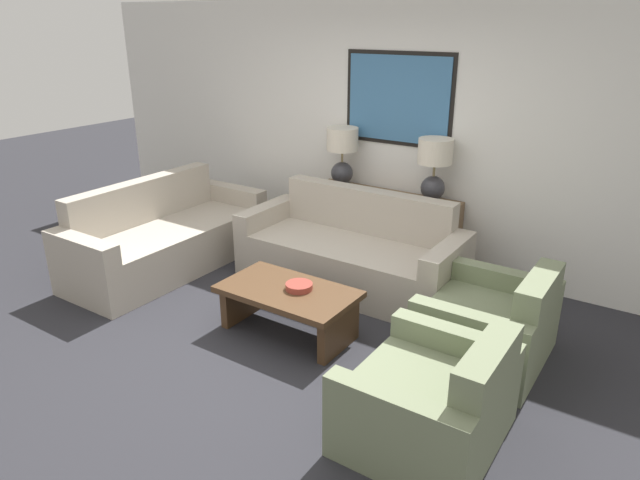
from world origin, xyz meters
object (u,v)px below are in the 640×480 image
console_table (383,228)px  couch_by_side (166,239)px  couch_by_back_wall (351,255)px  armchair_near_back_wall (491,327)px  coffee_table (288,301)px  table_lamp_right (434,165)px  armchair_near_camera (431,403)px  table_lamp_left (342,151)px  decorative_bowl (299,286)px

console_table → couch_by_side: bearing=-143.3°
console_table → couch_by_back_wall: (0.00, -0.65, -0.08)m
armchair_near_back_wall → couch_by_side: bearing=-177.2°
couch_by_back_wall → coffee_table: 1.10m
table_lamp_right → armchair_near_back_wall: table_lamp_right is taller
couch_by_back_wall → couch_by_side: 1.96m
table_lamp_right → armchair_near_camera: 2.68m
console_table → couch_by_side: (-1.83, -1.36, -0.08)m
coffee_table → table_lamp_right: bearing=75.1°
couch_by_side → table_lamp_left: bearing=46.2°
couch_by_back_wall → armchair_near_back_wall: (1.56, -0.55, -0.04)m
console_table → coffee_table: size_ratio=1.43×
table_lamp_right → decorative_bowl: bearing=-102.7°
armchair_near_camera → table_lamp_right: bearing=114.2°
couch_by_side → coffee_table: (1.88, -0.39, -0.01)m
console_table → armchair_near_camera: armchair_near_camera is taller
couch_by_back_wall → decorative_bowl: bearing=-82.7°
console_table → armchair_near_camera: size_ratio=1.61×
table_lamp_right → armchair_near_back_wall: size_ratio=0.63×
coffee_table → armchair_near_camera: size_ratio=1.13×
couch_by_back_wall → armchair_near_camera: bearing=-46.7°
table_lamp_right → decorative_bowl: size_ratio=2.84×
console_table → couch_by_back_wall: 0.66m
console_table → armchair_near_back_wall: (1.56, -1.20, -0.11)m
couch_by_back_wall → couch_by_side: bearing=-158.7°
console_table → coffee_table: bearing=-88.1°
console_table → couch_by_side: couch_by_side is taller
console_table → table_lamp_left: (-0.52, -0.00, 0.76)m
couch_by_side → armchair_near_back_wall: 3.39m
couch_by_side → table_lamp_right: bearing=30.1°
table_lamp_left → couch_by_back_wall: table_lamp_left is taller
table_lamp_right → decorative_bowl: (-0.39, -1.71, -0.71)m
couch_by_back_wall → armchair_near_camera: couch_by_back_wall is taller
table_lamp_left → couch_by_side: size_ratio=0.29×
coffee_table → armchair_near_back_wall: 1.60m
table_lamp_left → armchair_near_back_wall: bearing=-29.9°
couch_by_back_wall → armchair_near_back_wall: 1.65m
table_lamp_left → couch_by_side: 2.07m
decorative_bowl → couch_by_side: bearing=170.1°
decorative_bowl → armchair_near_back_wall: bearing=19.7°
table_lamp_right → coffee_table: (-0.46, -1.75, -0.85)m
table_lamp_left → armchair_near_back_wall: table_lamp_left is taller
console_table → table_lamp_left: size_ratio=2.54×
couch_by_side → decorative_bowl: 2.00m
couch_by_side → decorative_bowl: size_ratio=9.82×
table_lamp_right → coffee_table: bearing=-104.9°
console_table → table_lamp_right: size_ratio=2.54×
table_lamp_left → couch_by_side: bearing=-133.8°
console_table → table_lamp_right: bearing=-0.0°
table_lamp_left → coffee_table: size_ratio=0.56×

